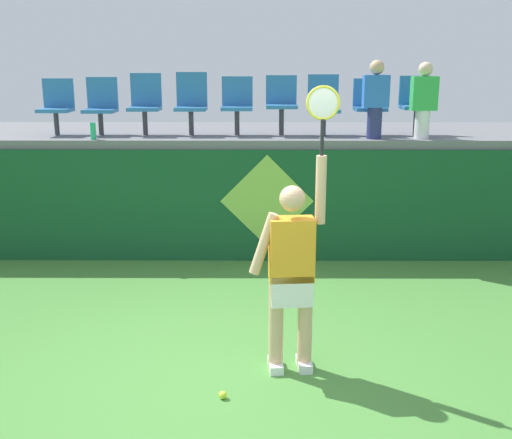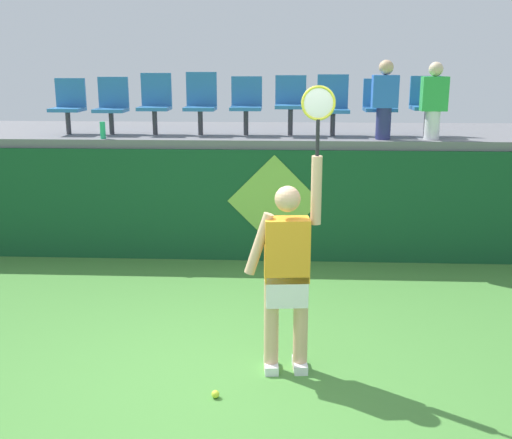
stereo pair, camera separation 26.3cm
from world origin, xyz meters
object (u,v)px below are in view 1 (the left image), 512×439
stadium_chair_0 (57,104)px  stadium_chair_3 (191,101)px  water_bottle (93,131)px  stadium_chair_7 (369,104)px  stadium_chair_4 (237,103)px  stadium_chair_6 (323,103)px  tennis_player (292,269)px  spectator_1 (376,98)px  stadium_chair_5 (281,101)px  tennis_ball (223,395)px  stadium_chair_8 (416,102)px  stadium_chair_2 (145,102)px  spectator_0 (424,99)px  stadium_chair_1 (101,104)px

stadium_chair_0 → stadium_chair_3: size_ratio=0.90×
water_bottle → stadium_chair_7: (3.81, 0.58, 0.32)m
stadium_chair_4 → stadium_chair_6: (1.23, 0.01, -0.01)m
tennis_player → stadium_chair_4: (-0.60, 3.85, 1.17)m
spectator_1 → stadium_chair_5: bearing=160.0°
tennis_ball → stadium_chair_0: (-2.60, 4.37, 2.06)m
stadium_chair_4 → stadium_chair_5: bearing=-0.2°
tennis_ball → stadium_chair_5: (0.61, 4.37, 2.10)m
stadium_chair_8 → stadium_chair_2: bearing=179.9°
stadium_chair_7 → stadium_chair_6: bearing=179.2°
stadium_chair_0 → spectator_0: spectator_0 is taller
water_bottle → stadium_chair_6: size_ratio=0.27×
tennis_ball → stadium_chair_7: stadium_chair_7 is taller
tennis_player → stadium_chair_5: tennis_player is taller
water_bottle → stadium_chair_3: bearing=25.0°
tennis_player → stadium_chair_8: tennis_player is taller
stadium_chair_1 → stadium_chair_5: 2.58m
tennis_player → spectator_1: (1.28, 3.39, 1.26)m
stadium_chair_0 → tennis_player: bearing=-50.4°
stadium_chair_4 → spectator_1: 1.94m
stadium_chair_6 → spectator_1: 0.81m
stadium_chair_1 → stadium_chair_3: 1.29m
tennis_ball → spectator_1: bearing=64.5°
stadium_chair_4 → spectator_0: 2.58m
stadium_chair_5 → stadium_chair_4: bearing=179.8°
water_bottle → stadium_chair_7: 3.87m
tennis_player → tennis_ball: 1.20m
tennis_ball → stadium_chair_7: bearing=66.9°
stadium_chair_2 → stadium_chair_7: (3.20, -0.01, -0.03)m
stadium_chair_5 → spectator_0: size_ratio=0.82×
stadium_chair_3 → stadium_chair_5: stadium_chair_3 is taller
tennis_player → stadium_chair_7: tennis_player is taller
stadium_chair_0 → stadium_chair_4: 2.58m
stadium_chair_4 → stadium_chair_6: 1.23m
tennis_player → stadium_chair_1: (-2.55, 3.86, 1.15)m
water_bottle → stadium_chair_8: (4.47, 0.59, 0.35)m
stadium_chair_3 → stadium_chair_4: 0.65m
stadium_chair_3 → stadium_chair_4: (0.65, -0.01, -0.02)m
stadium_chair_6 → stadium_chair_3: bearing=180.0°
tennis_ball → stadium_chair_5: 4.88m
water_bottle → stadium_chair_1: 0.67m
stadium_chair_2 → stadium_chair_8: (3.85, -0.01, -0.00)m
stadium_chair_7 → spectator_1: spectator_1 is taller
stadium_chair_2 → spectator_1: spectator_1 is taller
tennis_player → stadium_chair_4: 4.07m
stadium_chair_2 → stadium_chair_0: bearing=-179.8°
stadium_chair_5 → stadium_chair_8: (1.91, 0.00, -0.01)m
stadium_chair_0 → spectator_0: 5.14m
stadium_chair_0 → stadium_chair_2: 1.27m
stadium_chair_4 → stadium_chair_8: (2.54, -0.00, 0.01)m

